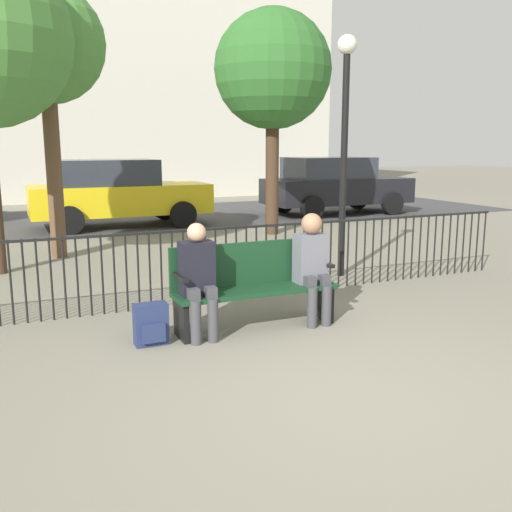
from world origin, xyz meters
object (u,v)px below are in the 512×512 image
at_px(tree_0, 46,47).
at_px(parked_car_2, 116,192).
at_px(seated_person_0, 198,275).
at_px(lamp_post, 345,119).
at_px(tree_2, 273,71).
at_px(park_bench, 253,282).
at_px(backpack, 151,325).
at_px(seated_person_1, 312,261).
at_px(parked_car_0, 335,185).

relative_size(tree_0, parked_car_2, 1.10).
height_order(seated_person_0, lamp_post, lamp_post).
bearing_deg(tree_2, lamp_post, -101.28).
distance_m(park_bench, backpack, 1.20).
xyz_separation_m(tree_0, parked_car_2, (1.67, 3.47, -2.71)).
distance_m(seated_person_1, lamp_post, 2.93).
bearing_deg(tree_0, backpack, -85.52).
xyz_separation_m(lamp_post, parked_car_2, (-2.11, 6.76, -1.48)).
bearing_deg(parked_car_2, park_bench, -90.75).
bearing_deg(seated_person_1, park_bench, 169.01).
bearing_deg(lamp_post, tree_0, 138.98).
bearing_deg(seated_person_1, tree_0, 113.31).
relative_size(backpack, tree_2, 0.09).
bearing_deg(parked_car_2, seated_person_0, -95.11).
relative_size(backpack, tree_0, 0.09).
height_order(seated_person_0, parked_car_0, parked_car_0).
bearing_deg(lamp_post, parked_car_0, 59.14).
height_order(seated_person_0, seated_person_1, seated_person_1).
height_order(tree_2, lamp_post, tree_2).
xyz_separation_m(backpack, parked_car_2, (1.27, 8.62, 0.64)).
relative_size(tree_0, tree_2, 0.96).
relative_size(park_bench, backpack, 4.26).
height_order(park_bench, parked_car_2, parked_car_2).
bearing_deg(seated_person_1, seated_person_0, -179.91).
distance_m(park_bench, seated_person_1, 0.70).
bearing_deg(backpack, park_bench, 6.26).
bearing_deg(seated_person_0, parked_car_2, 84.89).
relative_size(seated_person_1, tree_0, 0.27).
xyz_separation_m(park_bench, seated_person_0, (-0.66, -0.13, 0.17)).
relative_size(tree_2, parked_car_0, 1.14).
distance_m(tree_0, lamp_post, 5.17).
height_order(park_bench, parked_car_0, parked_car_0).
xyz_separation_m(seated_person_1, parked_car_2, (-0.55, 8.62, 0.15)).
relative_size(park_bench, tree_2, 0.37).
xyz_separation_m(seated_person_0, tree_0, (-0.90, 5.16, 2.89)).
bearing_deg(backpack, lamp_post, 28.88).
bearing_deg(parked_car_0, seated_person_1, -122.98).
xyz_separation_m(park_bench, backpack, (-1.16, -0.13, -0.29)).
bearing_deg(parked_car_2, tree_0, -115.79).
bearing_deg(tree_2, tree_0, -168.93).
distance_m(seated_person_1, parked_car_0, 10.40).
bearing_deg(seated_person_1, parked_car_0, 57.02).
distance_m(backpack, parked_car_2, 8.74).
height_order(tree_2, parked_car_0, tree_2).
bearing_deg(seated_person_1, parked_car_2, 93.63).
xyz_separation_m(backpack, tree_2, (4.22, 6.06, 3.30)).
relative_size(lamp_post, parked_car_0, 0.83).
height_order(tree_0, lamp_post, tree_0).
relative_size(backpack, lamp_post, 0.12).
xyz_separation_m(seated_person_1, tree_2, (2.40, 6.06, 2.81)).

